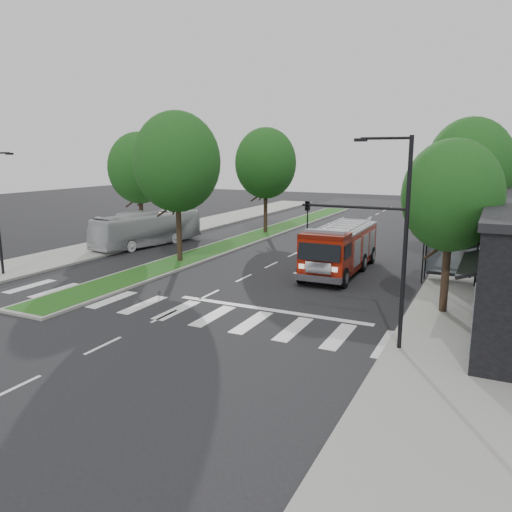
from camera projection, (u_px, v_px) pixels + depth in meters
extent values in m
plane|color=black|center=(209.00, 295.00, 26.52)|extent=(140.00, 140.00, 0.00)
cube|color=gray|center=(474.00, 277.00, 29.95)|extent=(5.00, 80.00, 0.15)
cube|color=gray|center=(123.00, 243.00, 41.53)|extent=(5.00, 80.00, 0.15)
cube|color=gray|center=(256.00, 236.00, 44.93)|extent=(3.00, 50.00, 0.14)
cube|color=#254D16|center=(256.00, 235.00, 44.91)|extent=(2.60, 49.50, 0.02)
cylinder|color=black|center=(423.00, 262.00, 28.58)|extent=(0.08, 0.08, 2.50)
cylinder|color=black|center=(476.00, 267.00, 27.38)|extent=(0.08, 0.08, 2.50)
cylinder|color=black|center=(426.00, 258.00, 29.64)|extent=(0.08, 0.08, 2.50)
cylinder|color=black|center=(477.00, 263.00, 28.44)|extent=(0.08, 0.08, 2.50)
cube|color=black|center=(451.00, 240.00, 28.25)|extent=(3.20, 1.60, 0.12)
cube|color=#8C99A5|center=(451.00, 259.00, 29.12)|extent=(2.80, 0.04, 1.80)
cube|color=black|center=(449.00, 274.00, 28.65)|extent=(2.40, 0.40, 0.08)
cylinder|color=black|center=(445.00, 275.00, 22.97)|extent=(0.36, 0.36, 3.74)
ellipsoid|color=#0F3912|center=(452.00, 196.00, 22.23)|extent=(4.40, 4.40, 5.06)
cylinder|color=black|center=(464.00, 232.00, 33.47)|extent=(0.36, 0.36, 4.40)
ellipsoid|color=#0F3912|center=(470.00, 167.00, 32.60)|extent=(5.60, 5.60, 6.44)
cylinder|color=black|center=(472.00, 218.00, 42.32)|extent=(0.36, 0.36, 3.96)
ellipsoid|color=#0F3912|center=(476.00, 172.00, 41.54)|extent=(5.00, 5.00, 5.75)
cylinder|color=black|center=(179.00, 229.00, 33.91)|extent=(0.36, 0.36, 4.62)
ellipsoid|color=#0F3912|center=(177.00, 162.00, 33.00)|extent=(5.80, 5.80, 6.67)
cylinder|color=black|center=(266.00, 210.00, 46.26)|extent=(0.36, 0.36, 4.40)
ellipsoid|color=#0F3912|center=(266.00, 163.00, 45.39)|extent=(5.60, 5.60, 6.44)
cylinder|color=black|center=(142.00, 216.00, 42.67)|extent=(0.36, 0.36, 4.18)
ellipsoid|color=#0F3912|center=(139.00, 168.00, 41.84)|extent=(5.20, 5.20, 5.98)
cylinder|color=black|center=(405.00, 248.00, 18.13)|extent=(0.16, 0.16, 8.00)
cylinder|color=black|center=(386.00, 138.00, 17.73)|extent=(1.80, 0.10, 0.10)
cube|color=black|center=(361.00, 140.00, 18.12)|extent=(0.45, 0.20, 0.12)
cylinder|color=black|center=(353.00, 207.00, 18.70)|extent=(4.00, 0.10, 0.10)
imported|color=black|center=(307.00, 215.00, 19.56)|extent=(0.18, 0.22, 1.10)
cylinder|color=black|center=(0.00, 153.00, 28.71)|extent=(1.60, 0.10, 0.10)
cube|color=black|center=(9.00, 154.00, 28.38)|extent=(0.45, 0.20, 0.12)
cylinder|color=black|center=(458.00, 198.00, 38.82)|extent=(0.16, 0.16, 8.00)
cylinder|color=black|center=(449.00, 146.00, 38.42)|extent=(1.80, 0.10, 0.10)
cube|color=black|center=(437.00, 147.00, 38.82)|extent=(0.45, 0.20, 0.12)
cube|color=#590E04|center=(340.00, 264.00, 31.40)|extent=(2.75, 8.89, 0.26)
cube|color=maroon|center=(344.00, 245.00, 31.92)|extent=(2.72, 6.78, 2.11)
cube|color=maroon|center=(325.00, 257.00, 28.28)|extent=(2.66, 1.93, 2.21)
cube|color=#B2B2B7|center=(345.00, 228.00, 31.70)|extent=(2.72, 6.78, 0.13)
cylinder|color=#B2B2B7|center=(330.00, 223.00, 32.05)|extent=(0.18, 6.33, 0.11)
cylinder|color=#B2B2B7|center=(360.00, 225.00, 31.26)|extent=(0.18, 6.33, 0.11)
cube|color=silver|center=(317.00, 278.00, 27.41)|extent=(2.75, 0.40, 0.37)
cube|color=#8C99A5|center=(325.00, 232.00, 27.99)|extent=(2.32, 0.40, 0.19)
cylinder|color=black|center=(302.00, 274.00, 28.72)|extent=(0.38, 1.16, 1.16)
cylinder|color=black|center=(343.00, 278.00, 27.70)|extent=(0.38, 1.16, 1.16)
cylinder|color=black|center=(325.00, 259.00, 32.64)|extent=(0.38, 1.16, 1.16)
cylinder|color=black|center=(362.00, 263.00, 31.63)|extent=(0.38, 1.16, 1.16)
cylinder|color=black|center=(336.00, 252.00, 34.88)|extent=(0.38, 1.16, 1.16)
cylinder|color=black|center=(371.00, 255.00, 33.87)|extent=(0.38, 1.16, 1.16)
imported|color=silver|center=(148.00, 229.00, 40.40)|extent=(4.10, 10.32, 2.80)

